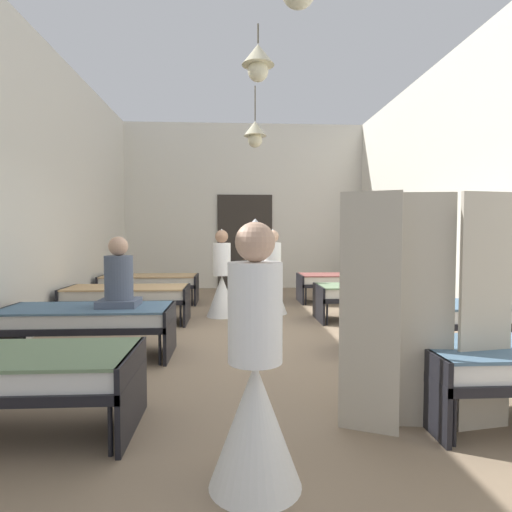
# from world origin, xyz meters

# --- Properties ---
(ground_plane) EXTENTS (6.67, 11.04, 0.10)m
(ground_plane) POSITION_xyz_m (0.00, 0.00, -0.05)
(ground_plane) COLOR #8C755B
(room_shell) EXTENTS (6.47, 10.64, 4.21)m
(room_shell) POSITION_xyz_m (0.00, 1.28, 2.11)
(room_shell) COLOR silver
(room_shell) RESTS_ON ground
(bed_left_row_1) EXTENTS (1.90, 0.84, 0.57)m
(bed_left_row_1) POSITION_xyz_m (-1.99, -0.95, 0.44)
(bed_left_row_1) COLOR black
(bed_left_row_1) RESTS_ON ground
(bed_right_row_1) EXTENTS (1.90, 0.84, 0.57)m
(bed_right_row_1) POSITION_xyz_m (1.99, -0.95, 0.44)
(bed_right_row_1) COLOR black
(bed_right_row_1) RESTS_ON ground
(bed_left_row_2) EXTENTS (1.90, 0.84, 0.57)m
(bed_left_row_2) POSITION_xyz_m (-1.99, 0.95, 0.44)
(bed_left_row_2) COLOR black
(bed_left_row_2) RESTS_ON ground
(bed_right_row_2) EXTENTS (1.90, 0.84, 0.57)m
(bed_right_row_2) POSITION_xyz_m (1.99, 0.95, 0.44)
(bed_right_row_2) COLOR black
(bed_right_row_2) RESTS_ON ground
(bed_left_row_3) EXTENTS (1.90, 0.84, 0.57)m
(bed_left_row_3) POSITION_xyz_m (-1.99, 2.85, 0.44)
(bed_left_row_3) COLOR black
(bed_left_row_3) RESTS_ON ground
(bed_right_row_3) EXTENTS (1.90, 0.84, 0.57)m
(bed_right_row_3) POSITION_xyz_m (1.99, 2.85, 0.44)
(bed_right_row_3) COLOR black
(bed_right_row_3) RESTS_ON ground
(nurse_near_aisle) EXTENTS (0.52, 0.52, 1.49)m
(nurse_near_aisle) POSITION_xyz_m (0.37, 1.61, 0.53)
(nurse_near_aisle) COLOR white
(nurse_near_aisle) RESTS_ON ground
(nurse_mid_aisle) EXTENTS (0.52, 0.52, 1.49)m
(nurse_mid_aisle) POSITION_xyz_m (-0.22, -3.59, 0.53)
(nurse_mid_aisle) COLOR white
(nurse_mid_aisle) RESTS_ON ground
(nurse_far_aisle) EXTENTS (0.52, 0.52, 1.49)m
(nurse_far_aisle) POSITION_xyz_m (-0.51, 1.39, 0.53)
(nurse_far_aisle) COLOR white
(nurse_far_aisle) RESTS_ON ground
(patient_seated_primary) EXTENTS (0.44, 0.44, 0.80)m
(patient_seated_primary) POSITION_xyz_m (-1.64, -0.92, 0.87)
(patient_seated_primary) COLOR #515B70
(patient_seated_primary) RESTS_ON bed_left_row_1
(privacy_screen) EXTENTS (1.25, 0.20, 1.70)m
(privacy_screen) POSITION_xyz_m (1.04, -2.95, 0.85)
(privacy_screen) COLOR #BCB29E
(privacy_screen) RESTS_ON ground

